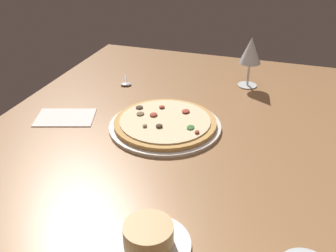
# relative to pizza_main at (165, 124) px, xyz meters

# --- Properties ---
(dining_table) EXTENTS (1.50, 1.10, 0.04)m
(dining_table) POSITION_rel_pizza_main_xyz_m (0.08, 0.04, -0.03)
(dining_table) COLOR #996B42
(dining_table) RESTS_ON ground
(pizza_main) EXTENTS (0.33, 0.33, 0.03)m
(pizza_main) POSITION_rel_pizza_main_xyz_m (0.00, 0.00, 0.00)
(pizza_main) COLOR silver
(pizza_main) RESTS_ON dining_table
(ramekin_on_saucer) EXTENTS (0.16, 0.16, 0.05)m
(ramekin_on_saucer) POSITION_rel_pizza_main_xyz_m (0.44, 0.12, 0.01)
(ramekin_on_saucer) COLOR white
(ramekin_on_saucer) RESTS_ON dining_table
(wine_glass_far) EXTENTS (0.08, 0.08, 0.18)m
(wine_glass_far) POSITION_rel_pizza_main_xyz_m (-0.38, 0.18, 0.11)
(wine_glass_far) COLOR silver
(wine_glass_far) RESTS_ON dining_table
(paper_menu) EXTENTS (0.16, 0.20, 0.00)m
(paper_menu) POSITION_rel_pizza_main_xyz_m (0.04, -0.31, -0.01)
(paper_menu) COLOR white
(paper_menu) RESTS_ON dining_table
(spoon) EXTENTS (0.10, 0.07, 0.01)m
(spoon) POSITION_rel_pizza_main_xyz_m (-0.26, -0.24, -0.01)
(spoon) COLOR silver
(spoon) RESTS_ON dining_table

